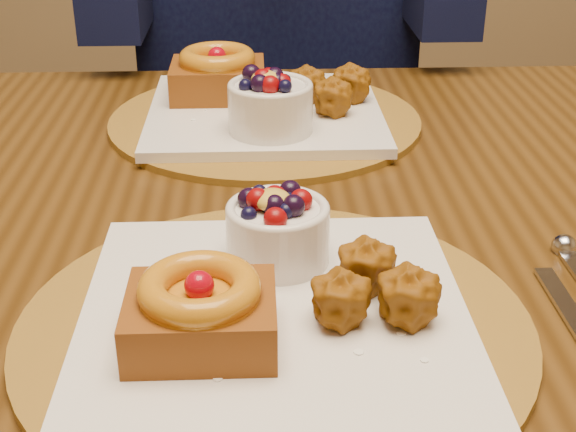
{
  "coord_description": "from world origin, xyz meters",
  "views": [
    {
      "loc": [
        -0.08,
        -0.68,
        1.1
      ],
      "look_at": [
        -0.06,
        -0.14,
        0.82
      ],
      "focal_mm": 50.0,
      "sensor_mm": 36.0,
      "label": 1
    }
  ],
  "objects_px": {
    "place_setting_far": "(262,103)",
    "place_setting_near": "(272,301)",
    "dining_table": "(270,268)",
    "chair_far": "(271,159)"
  },
  "relations": [
    {
      "from": "dining_table",
      "to": "place_setting_near",
      "type": "height_order",
      "value": "place_setting_near"
    },
    {
      "from": "dining_table",
      "to": "chair_far",
      "type": "xyz_separation_m",
      "value": [
        0.02,
        0.7,
        -0.17
      ]
    },
    {
      "from": "place_setting_near",
      "to": "dining_table",
      "type": "bearing_deg",
      "value": 89.43
    },
    {
      "from": "place_setting_far",
      "to": "place_setting_near",
      "type": "bearing_deg",
      "value": -89.85
    },
    {
      "from": "dining_table",
      "to": "place_setting_far",
      "type": "relative_size",
      "value": 4.21
    },
    {
      "from": "dining_table",
      "to": "place_setting_near",
      "type": "bearing_deg",
      "value": -90.57
    },
    {
      "from": "place_setting_near",
      "to": "place_setting_far",
      "type": "bearing_deg",
      "value": 90.15
    },
    {
      "from": "place_setting_near",
      "to": "chair_far",
      "type": "distance_m",
      "value": 0.95
    },
    {
      "from": "place_setting_near",
      "to": "chair_far",
      "type": "relative_size",
      "value": 0.42
    },
    {
      "from": "dining_table",
      "to": "place_setting_far",
      "type": "bearing_deg",
      "value": 90.88
    }
  ]
}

